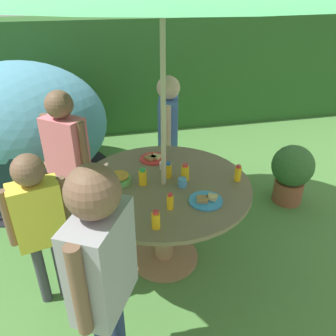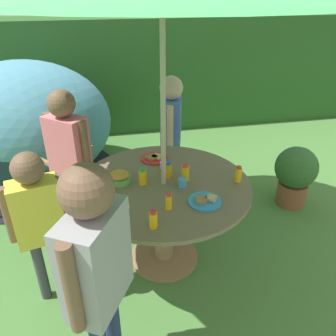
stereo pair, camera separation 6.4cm
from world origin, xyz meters
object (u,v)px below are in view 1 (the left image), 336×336
plate_mid_left (206,200)px  child_in_yellow_shirt (38,214)px  potted_plant (292,171)px  child_in_grey_shirt (102,262)px  juice_bottle_front_edge (170,202)px  wooden_chair (50,160)px  plate_near_right (114,208)px  plate_far_right (153,158)px  juice_bottle_far_left (143,177)px  juice_bottle_center_front (156,220)px  child_in_blue_shirt (168,124)px  juice_bottle_center_back (185,172)px  garden_table (164,204)px  cup_near (182,182)px  dome_tent (22,125)px  snack_bowl (119,178)px  juice_bottle_mid_right (168,170)px  juice_bottle_near_left (238,173)px  cup_far (163,165)px  child_in_pink_shirt (66,147)px

plate_mid_left → child_in_yellow_shirt: bearing=175.8°
potted_plant → child_in_grey_shirt: size_ratio=0.44×
potted_plant → juice_bottle_front_edge: 1.76m
wooden_chair → plate_near_right: size_ratio=4.34×
wooden_chair → plate_far_right: size_ratio=4.14×
juice_bottle_far_left → juice_bottle_center_front: (-0.00, -0.52, -0.00)m
child_in_blue_shirt → juice_bottle_center_back: child_in_blue_shirt is taller
garden_table → plate_near_right: 0.50m
child_in_blue_shirt → cup_near: bearing=7.9°
dome_tent → juice_bottle_center_back: (1.41, -1.63, 0.14)m
snack_bowl → plate_mid_left: size_ratio=0.74×
plate_far_right → cup_near: size_ratio=3.49×
potted_plant → juice_bottle_far_left: juice_bottle_far_left is taller
dome_tent → potted_plant: 2.93m
plate_near_right → juice_bottle_mid_right: 0.55m
juice_bottle_mid_right → juice_bottle_near_left: bearing=-18.6°
plate_near_right → juice_bottle_front_edge: juice_bottle_front_edge is taller
plate_far_right → juice_bottle_far_left: bearing=-111.5°
child_in_grey_shirt → cup_near: (0.62, 0.83, -0.14)m
child_in_blue_shirt → snack_bowl: size_ratio=7.50×
potted_plant → juice_bottle_center_front: bearing=-147.2°
garden_table → snack_bowl: size_ratio=7.54×
garden_table → juice_bottle_front_edge: (-0.03, -0.32, 0.24)m
potted_plant → snack_bowl: snack_bowl is taller
garden_table → cup_far: 0.31m
child_in_pink_shirt → juice_bottle_mid_right: 0.92m
wooden_chair → juice_bottle_far_left: bearing=-94.4°
plate_mid_left → juice_bottle_front_edge: bearing=-173.8°
plate_far_right → wooden_chair: bearing=146.4°
juice_bottle_near_left → plate_mid_left: bearing=-146.4°
juice_bottle_far_left → juice_bottle_mid_right: 0.22m
dome_tent → plate_near_right: dome_tent is taller
dome_tent → juice_bottle_center_back: dome_tent is taller
wooden_chair → juice_bottle_far_left: size_ratio=7.29×
juice_bottle_center_front → juice_bottle_mid_right: bearing=70.1°
cup_far → juice_bottle_mid_right: bearing=-84.9°
wooden_chair → cup_near: (1.04, -1.07, 0.25)m
child_in_pink_shirt → juice_bottle_front_edge: child_in_pink_shirt is taller
child_in_grey_shirt → juice_bottle_mid_right: child_in_grey_shirt is taller
child_in_yellow_shirt → juice_bottle_far_left: child_in_yellow_shirt is taller
child_in_pink_shirt → juice_bottle_mid_right: (0.77, -0.50, -0.05)m
juice_bottle_far_left → juice_bottle_center_back: juice_bottle_center_back is taller
dome_tent → snack_bowl: 1.82m
dome_tent → cup_far: dome_tent is taller
cup_far → child_in_grey_shirt: bearing=-115.5°
dome_tent → juice_bottle_mid_right: size_ratio=16.02×
plate_far_right → juice_bottle_mid_right: size_ratio=1.80×
juice_bottle_front_edge → juice_bottle_far_left: bearing=110.2°
snack_bowl → cup_far: size_ratio=3.03×
dome_tent → plate_mid_left: dome_tent is taller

